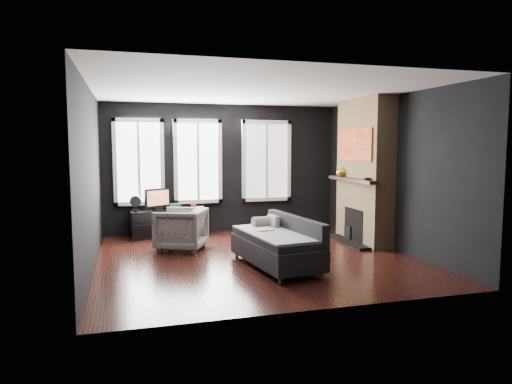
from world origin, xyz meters
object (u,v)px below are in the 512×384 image
object	(u,v)px
mantel_vase	(341,171)
media_console	(170,223)
sofa	(276,242)
book	(196,202)
armchair	(181,227)
mug	(193,206)
monitor	(157,198)

from	to	relation	value
mantel_vase	media_console	bearing A→B (deg)	159.72
sofa	media_console	bearing A→B (deg)	106.94
book	armchair	bearing A→B (deg)	-108.63
media_console	mug	distance (m)	0.59
sofa	book	world-z (taller)	book
monitor	sofa	bearing A→B (deg)	-86.69
sofa	armchair	world-z (taller)	armchair
book	monitor	bearing A→B (deg)	-167.71
mug	sofa	bearing A→B (deg)	-73.98
armchair	monitor	world-z (taller)	monitor
sofa	armchair	distance (m)	1.98
book	mug	bearing A→B (deg)	-128.80
armchair	media_console	bearing A→B (deg)	-152.75
armchair	media_console	world-z (taller)	armchair
mug	book	size ratio (longest dim) A/B	0.51
monitor	mantel_vase	xyz separation A→B (m)	(3.46, -1.14, 0.54)
sofa	armchair	size ratio (longest dim) A/B	2.18
sofa	book	distance (m)	3.10
mantel_vase	book	bearing A→B (deg)	153.66
armchair	media_console	distance (m)	1.35
armchair	book	distance (m)	1.57
armchair	mantel_vase	xyz separation A→B (m)	(3.15, 0.15, 0.93)
monitor	mantel_vase	size ratio (longest dim) A/B	2.62
media_console	monitor	distance (m)	0.58
sofa	media_console	world-z (taller)	sofa
book	sofa	bearing A→B (deg)	-75.88
monitor	book	xyz separation A→B (m)	(0.81, 0.18, -0.14)
monitor	book	world-z (taller)	monitor
armchair	mantel_vase	distance (m)	3.29
sofa	armchair	xyz separation A→B (m)	(-1.25, 1.53, 0.03)
monitor	book	distance (m)	0.84
media_console	book	bearing A→B (deg)	5.21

